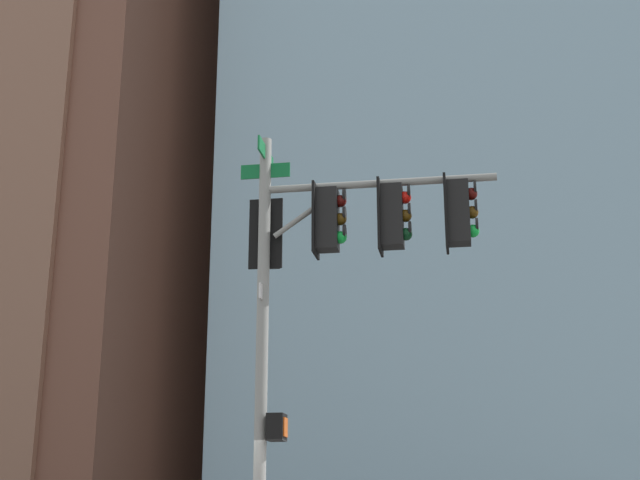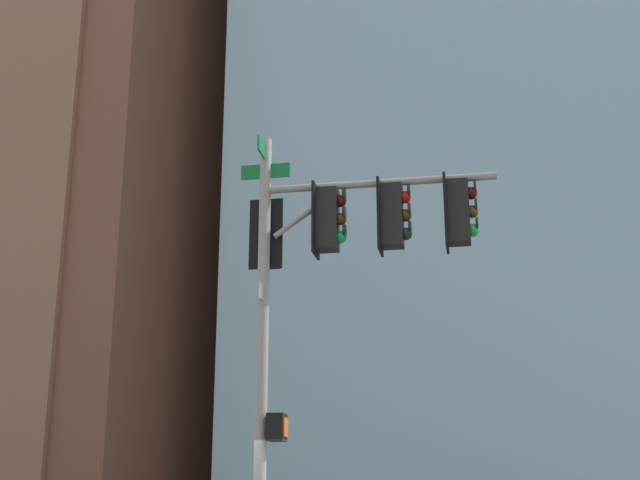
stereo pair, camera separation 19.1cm
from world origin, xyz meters
The scene contains 4 objects.
signal_pole_assembly centered at (0.25, -1.55, 5.24)m, with size 1.45×3.98×7.33m.
building_brick_nearside centered at (34.16, 27.19, 27.76)m, with size 25.83×16.69×55.52m, color brown.
building_brick_midblock centered at (51.13, 8.70, 15.25)m, with size 19.21×15.74×30.50m, color #845B47.
building_brick_farside centered at (30.83, 30.89, 22.53)m, with size 19.74×17.60×45.05m, color #845B47.
Camera 2 is at (-11.92, -6.82, 1.59)m, focal length 49.58 mm.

